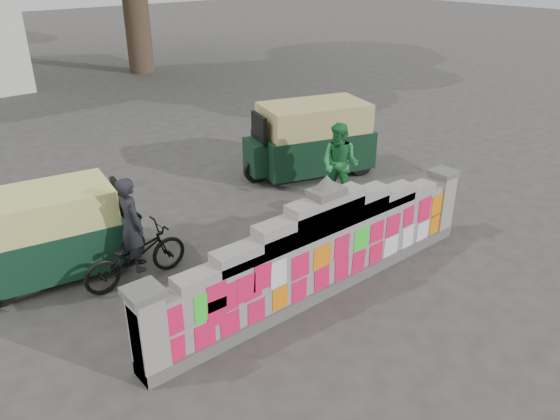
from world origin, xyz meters
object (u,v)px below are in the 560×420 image
Objects in this scene: cyclist_rider at (133,238)px; rickshaw_left at (52,232)px; rickshaw_right at (310,138)px; cyclist_bike at (135,256)px; pedestrian at (340,164)px.

rickshaw_left is at bearing 40.74° from cyclist_rider.
cyclist_rider reaches higher than rickshaw_left.
rickshaw_right is at bearing 15.45° from rickshaw_left.
cyclist_bike is 1.02× the size of pedestrian.
cyclist_rider is 5.76m from rickshaw_right.
cyclist_rider is at bearing 34.45° from rickshaw_right.
cyclist_rider is at bearing -109.54° from pedestrian.
rickshaw_right is (5.49, 1.76, 0.43)m from cyclist_bike.
pedestrian is at bearing 84.57° from rickshaw_right.
cyclist_bike is 0.33m from cyclist_rider.
cyclist_bike is 0.63× the size of rickshaw_left.
cyclist_rider is at bearing -39.72° from rickshaw_left.
pedestrian is 0.62× the size of rickshaw_left.
cyclist_bike is at bearing -109.54° from pedestrian.
rickshaw_right reaches higher than cyclist_rider.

